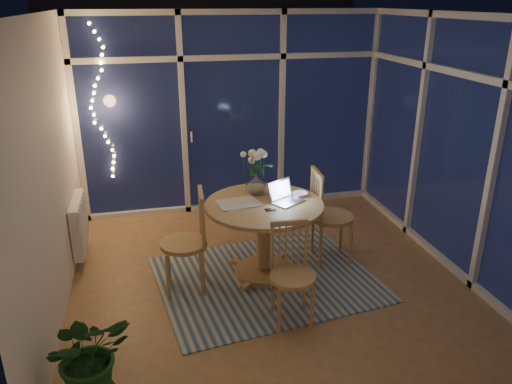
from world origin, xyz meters
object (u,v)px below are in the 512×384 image
potted_plant (91,365)px  chair_right (332,215)px  dining_table (264,240)px  flower_vase (256,184)px  laptop (288,192)px  chair_front (293,275)px  chair_left (183,241)px

potted_plant → chair_right: bearing=35.1°
dining_table → flower_vase: (-0.02, 0.27, 0.51)m
chair_right → flower_vase: (-0.83, 0.10, 0.39)m
flower_vase → potted_plant: 2.44m
potted_plant → laptop: bearing=39.0°
chair_front → chair_right: bearing=57.0°
chair_front → flower_vase: flower_vase is taller
dining_table → chair_front: (0.05, -0.83, 0.06)m
chair_left → laptop: 1.14m
dining_table → chair_left: size_ratio=1.14×
chair_left → flower_vase: size_ratio=4.97×
chair_left → chair_right: size_ratio=0.99×
potted_plant → chair_front: bearing=22.6°
chair_left → flower_vase: chair_left is taller
chair_left → chair_right: bearing=102.4°
dining_table → chair_right: chair_right is taller
potted_plant → dining_table: bearing=43.5°
laptop → potted_plant: bearing=-171.8°
chair_right → dining_table: bearing=106.1°
dining_table → potted_plant: 2.20m
dining_table → laptop: size_ratio=3.89×
laptop → potted_plant: size_ratio=0.40×
chair_right → flower_vase: size_ratio=5.04×
laptop → chair_right: bearing=-11.3°
chair_front → laptop: laptop is taller
chair_front → flower_vase: size_ratio=4.42×
chair_right → laptop: 0.72m
laptop → flower_vase: laptop is taller
chair_left → laptop: (1.06, 0.05, 0.40)m
chair_left → potted_plant: chair_left is taller
dining_table → chair_left: bearing=-174.8°
flower_vase → potted_plant: (-1.58, -1.79, -0.54)m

